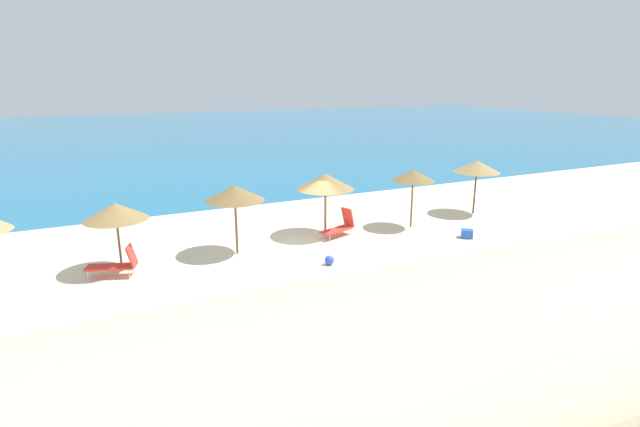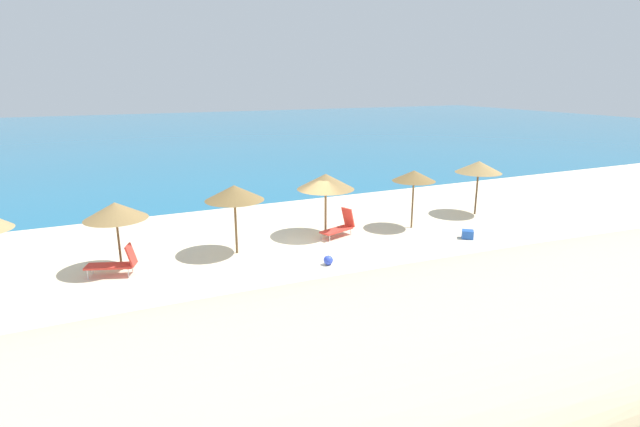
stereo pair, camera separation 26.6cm
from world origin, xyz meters
TOP-DOWN VIEW (x-y plane):
  - ground_plane at (0.00, 0.00)m, footprint 160.00×160.00m
  - sea_water at (0.00, 46.98)m, footprint 160.00×78.36m
  - dune_ridge at (0.19, -10.23)m, footprint 55.64×8.64m
  - beach_umbrella_1 at (-7.05, 0.82)m, footprint 2.17×2.17m
  - beach_umbrella_2 at (-2.82, 0.79)m, footprint 2.26×2.26m
  - beach_umbrella_3 at (1.33, 1.40)m, footprint 2.46×2.46m
  - beach_umbrella_4 at (5.41, 0.76)m, footprint 1.94×1.94m
  - beach_umbrella_5 at (9.70, 1.37)m, footprint 2.27×2.27m
  - lounge_chair_0 at (-7.24, 0.28)m, footprint 1.78×1.11m
  - lounge_chair_2 at (1.85, 1.01)m, footprint 1.74×1.08m
  - beach_ball at (-0.12, -1.86)m, footprint 0.36×0.36m
  - cooler_box at (6.66, -1.58)m, footprint 0.63×0.61m

SIDE VIEW (x-z plane):
  - ground_plane at x=0.00m, z-range 0.00..0.00m
  - sea_water at x=0.00m, z-range 0.00..0.01m
  - beach_ball at x=-0.12m, z-range 0.00..0.36m
  - cooler_box at x=6.66m, z-range 0.00..0.36m
  - lounge_chair_2 at x=1.85m, z-range -0.14..1.05m
  - lounge_chair_0 at x=-7.24m, z-range -0.08..1.04m
  - dune_ridge at x=0.19m, z-range 0.00..2.76m
  - beach_umbrella_1 at x=-7.05m, z-range 0.94..3.44m
  - beach_umbrella_3 at x=1.33m, z-range 1.03..3.75m
  - beach_umbrella_5 at x=9.70m, z-range 1.06..3.76m
  - beach_umbrella_4 at x=5.41m, z-range 1.08..3.75m
  - beach_umbrella_2 at x=-2.82m, z-range 1.06..3.78m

